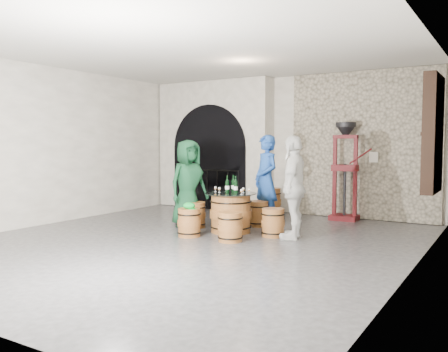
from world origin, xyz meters
The scene contains 30 objects.
ground centered at (0.00, 0.00, 0.00)m, with size 8.00×8.00×0.00m, color #2C2C2F.
wall_back centered at (0.00, 4.00, 1.60)m, with size 8.00×8.00×0.00m, color silver.
wall_left centered at (-3.50, 0.00, 1.60)m, with size 8.00×8.00×0.00m, color silver.
wall_right centered at (3.50, 0.00, 1.60)m, with size 8.00×8.00×0.00m, color silver.
ceiling centered at (0.00, 0.00, 3.20)m, with size 8.00×8.00×0.00m, color beige.
stone_facing_panel centered at (1.80, 3.94, 1.60)m, with size 3.20×0.12×3.18m, color #ADA18A.
arched_opening centered at (-1.90, 3.74, 1.58)m, with size 3.10×0.60×3.19m.
shuttered_window centered at (3.38, 2.40, 1.80)m, with size 0.23×1.10×2.00m.
barrel_table centered at (0.15, 1.12, 0.36)m, with size 0.94×0.94×0.73m.
barrel_stool_left centered at (-0.70, 1.18, 0.25)m, with size 0.43×0.43×0.50m.
barrel_stool_far centered at (0.29, 1.95, 0.25)m, with size 0.43×0.43×0.50m.
barrel_stool_right centered at (0.99, 1.15, 0.25)m, with size 0.43×0.43×0.50m.
barrel_stool_near_right centered at (0.57, 0.38, 0.25)m, with size 0.43×0.43×0.50m.
barrel_stool_near_left centered at (-0.27, 0.38, 0.25)m, with size 0.43×0.43×0.50m.
green_cap centered at (-0.27, 0.38, 0.54)m, with size 0.25×0.21×0.12m.
person_green centered at (-0.87, 1.19, 0.86)m, with size 0.84×0.54×1.71m, color #103B21.
person_blue centered at (0.33, 2.20, 0.91)m, with size 0.66×0.43×1.81m, color #1C469B.
person_white centered at (1.37, 1.16, 0.89)m, with size 1.04×0.43×1.78m, color silver.
wine_bottle_left centered at (0.09, 1.09, 0.86)m, with size 0.08×0.08×0.32m.
wine_bottle_center centered at (0.28, 1.06, 0.86)m, with size 0.08×0.08×0.32m.
wine_bottle_right centered at (0.13, 1.24, 0.86)m, with size 0.08×0.08×0.32m.
tasting_glass_a centered at (-0.08, 1.08, 0.78)m, with size 0.05×0.05×0.10m, color #B56A23, non-canonical shape.
tasting_glass_b centered at (0.48, 1.20, 0.78)m, with size 0.05×0.05×0.10m, color #B56A23, non-canonical shape.
tasting_glass_c centered at (-0.06, 1.29, 0.78)m, with size 0.05×0.05×0.10m, color #B56A23, non-canonical shape.
tasting_glass_d centered at (0.33, 1.25, 0.78)m, with size 0.05×0.05×0.10m, color #B56A23, non-canonical shape.
tasting_glass_e centered at (0.45, 0.97, 0.78)m, with size 0.05×0.05×0.10m, color #B56A23, non-canonical shape.
tasting_glass_f centered at (-0.22, 1.16, 0.78)m, with size 0.05×0.05×0.10m, color #B56A23, non-canonical shape.
side_barrel centered at (-0.13, 3.39, 0.31)m, with size 0.47×0.47×0.62m.
corking_press centered at (1.52, 3.57, 1.21)m, with size 0.86×0.49×2.08m.
control_box centered at (2.05, 3.86, 1.35)m, with size 0.18×0.10×0.22m, color silver.
Camera 1 is at (4.57, -6.36, 1.65)m, focal length 38.00 mm.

